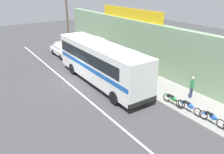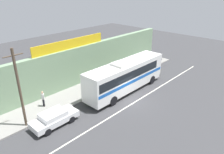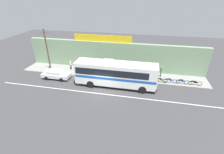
% 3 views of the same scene
% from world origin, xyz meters
% --- Properties ---
extents(ground_plane, '(70.00, 70.00, 0.00)m').
position_xyz_m(ground_plane, '(0.00, 0.00, 0.00)').
color(ground_plane, '#3A3A3D').
extents(sidewalk_slab, '(30.00, 3.60, 0.14)m').
position_xyz_m(sidewalk_slab, '(0.00, 5.20, 0.07)').
color(sidewalk_slab, gray).
rests_on(sidewalk_slab, ground_plane).
extents(storefront_facade, '(30.00, 0.70, 4.80)m').
position_xyz_m(storefront_facade, '(0.00, 7.35, 2.40)').
color(storefront_facade, gray).
rests_on(storefront_facade, ground_plane).
extents(storefront_billboard, '(9.75, 0.12, 1.10)m').
position_xyz_m(storefront_billboard, '(-1.82, 7.35, 5.35)').
color(storefront_billboard, gold).
rests_on(storefront_billboard, storefront_facade).
extents(road_center_stripe, '(30.00, 0.14, 0.01)m').
position_xyz_m(road_center_stripe, '(0.00, -0.80, 0.00)').
color(road_center_stripe, silver).
rests_on(road_center_stripe, ground_plane).
extents(intercity_bus, '(11.38, 2.60, 3.78)m').
position_xyz_m(intercity_bus, '(1.44, 1.66, 2.07)').
color(intercity_bus, white).
rests_on(intercity_bus, ground_plane).
extents(parked_car, '(4.29, 1.85, 1.37)m').
position_xyz_m(parked_car, '(-8.01, 2.04, 0.74)').
color(parked_car, silver).
rests_on(parked_car, ground_plane).
extents(utility_pole, '(1.60, 0.22, 7.13)m').
position_xyz_m(utility_pole, '(-9.89, 3.72, 3.84)').
color(utility_pole, brown).
rests_on(utility_pole, sidewalk_slab).
extents(motorcycle_orange, '(1.97, 0.56, 0.94)m').
position_xyz_m(motorcycle_orange, '(9.26, 3.99, 0.57)').
color(motorcycle_orange, black).
rests_on(motorcycle_orange, sidewalk_slab).
extents(motorcycle_purple, '(1.92, 0.56, 0.94)m').
position_xyz_m(motorcycle_purple, '(12.66, 4.01, 0.57)').
color(motorcycle_purple, black).
rests_on(motorcycle_purple, sidewalk_slab).
extents(motorcycle_black, '(1.84, 0.56, 0.94)m').
position_xyz_m(motorcycle_black, '(10.96, 4.03, 0.57)').
color(motorcycle_black, black).
rests_on(motorcycle_black, sidewalk_slab).
extents(motorcycle_green, '(1.85, 0.56, 0.94)m').
position_xyz_m(motorcycle_green, '(7.95, 3.82, 0.57)').
color(motorcycle_green, black).
rests_on(motorcycle_green, sidewalk_slab).
extents(pedestrian_near_shop, '(0.30, 0.48, 1.60)m').
position_xyz_m(pedestrian_near_shop, '(4.14, 5.59, 1.06)').
color(pedestrian_near_shop, navy).
rests_on(pedestrian_near_shop, sidewalk_slab).
extents(pedestrian_by_curb, '(0.30, 0.48, 1.70)m').
position_xyz_m(pedestrian_by_curb, '(-7.09, 5.44, 1.13)').
color(pedestrian_by_curb, black).
rests_on(pedestrian_by_curb, sidewalk_slab).
extents(pedestrian_far_right, '(0.30, 0.48, 1.74)m').
position_xyz_m(pedestrian_far_right, '(8.00, 5.79, 1.16)').
color(pedestrian_far_right, navy).
rests_on(pedestrian_far_right, sidewalk_slab).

